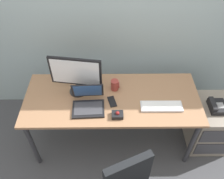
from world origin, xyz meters
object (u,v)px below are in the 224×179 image
Objects in this scene: coffee_mug at (115,85)px; cell_phone at (112,102)px; laptop at (88,102)px; trackball_mouse at (118,115)px; file_cabinet at (208,124)px; desk_phone at (217,106)px; keyboard at (161,106)px; monitor_main at (76,74)px.

coffee_mug is 0.82× the size of cell_phone.
laptop reaches higher than coffee_mug.
trackball_mouse is 0.19m from cell_phone.
laptop is (-1.36, -0.10, 0.51)m from file_cabinet.
cell_phone is (0.24, 0.05, -0.05)m from laptop.
cell_phone reaches higher than desk_phone.
cell_phone is at bearing 171.37° from keyboard.
desk_phone is 1.82× the size of trackball_mouse.
laptop is at bearing -176.30° from desk_phone.
keyboard is at bearing -2.02° from laptop.
cell_phone reaches higher than file_cabinet.
file_cabinet is at bearing -12.12° from cell_phone.
cell_phone is at bearing -177.16° from file_cabinet.
trackball_mouse is at bearing -87.06° from coffee_mug.
keyboard is 0.52m from coffee_mug.
cell_phone is at bearing -22.69° from monitor_main.
cell_phone is (0.36, -0.15, -0.24)m from monitor_main.
file_cabinet is 1.84× the size of laptop.
cell_phone is at bearing -99.07° from coffee_mug.
coffee_mug is at bearing 92.94° from trackball_mouse.
trackball_mouse is at bearing -90.15° from cell_phone.
monitor_main is at bearing 121.23° from laptop.
monitor_main is 0.43m from coffee_mug.
laptop is 2.27× the size of cell_phone.
monitor_main is 4.39× the size of coffee_mug.
desk_phone is 1.41× the size of cell_phone.
laptop is (0.12, -0.20, -0.20)m from monitor_main.
trackball_mouse reaches higher than keyboard.
keyboard reaches higher than file_cabinet.
file_cabinet is at bearing -6.71° from coffee_mug.
laptop is at bearing -175.63° from file_cabinet.
desk_phone is at bearing 3.70° from laptop.
monitor_main is (-1.47, 0.09, 0.71)m from file_cabinet.
laptop is at bearing -58.77° from monitor_main.
coffee_mug reaches higher than cell_phone.
monitor_main is at bearing -174.83° from coffee_mug.
cell_phone is at bearing 11.45° from laptop.
coffee_mug reaches higher than trackball_mouse.
coffee_mug is (-1.09, 0.13, 0.52)m from file_cabinet.
cell_phone is at bearing 104.81° from trackball_mouse.
trackball_mouse is at bearing -168.25° from desk_phone.
monitor_main is 0.90m from keyboard.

